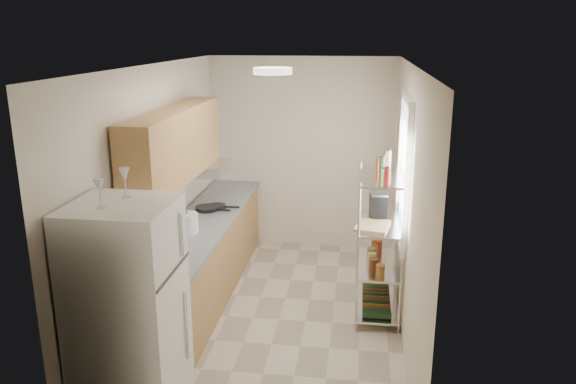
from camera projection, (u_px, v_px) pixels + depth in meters
name	position (u px, v px, depth m)	size (l,w,h in m)	color
room	(278.00, 201.00, 5.51)	(2.52, 4.42, 2.62)	#BEB29A
counter_run	(203.00, 259.00, 6.28)	(0.63, 3.51, 0.90)	#AC7849
upper_cabinets	(175.00, 145.00, 5.60)	(0.33, 2.20, 0.72)	#AC7849
range_hood	(204.00, 168.00, 6.47)	(0.50, 0.60, 0.12)	#B7BABC
window	(404.00, 171.00, 5.62)	(0.06, 1.00, 1.46)	white
bakers_rack	(380.00, 214.00, 5.72)	(0.45, 0.90, 1.73)	silver
ceiling_dome	(273.00, 71.00, 4.88)	(0.34, 0.34, 0.06)	white
refrigerator	(129.00, 316.00, 4.14)	(0.72, 0.72, 1.74)	white
wine_glass_a	(125.00, 183.00, 4.01)	(0.08, 0.08, 0.22)	silver
wine_glass_b	(100.00, 193.00, 3.78)	(0.07, 0.07, 0.20)	silver
rice_cooker	(186.00, 223.00, 5.78)	(0.25, 0.25, 0.20)	silver
frying_pan_large	(207.00, 208.00, 6.51)	(0.26, 0.26, 0.05)	black
frying_pan_small	(217.00, 207.00, 6.58)	(0.22, 0.22, 0.04)	black
cutting_board	(373.00, 226.00, 5.62)	(0.31, 0.40, 0.03)	tan
espresso_machine	(378.00, 205.00, 5.86)	(0.16, 0.24, 0.28)	black
storage_bag	(377.00, 246.00, 6.17)	(0.09, 0.13, 0.14)	#AB3615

